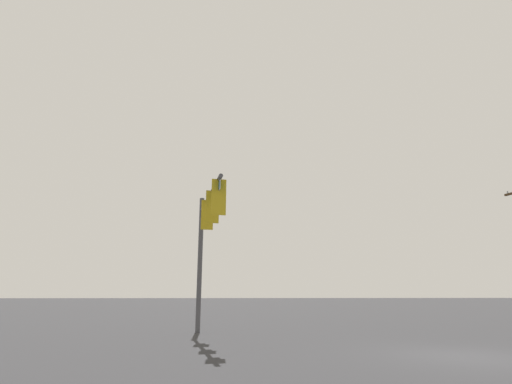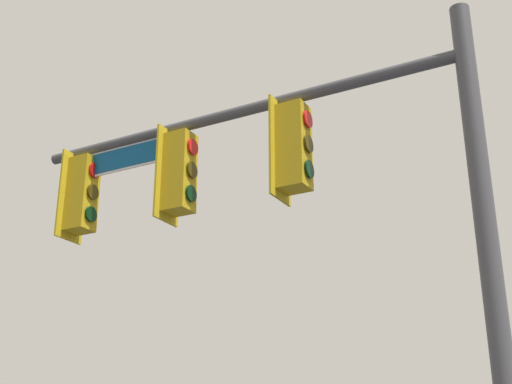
{
  "view_description": "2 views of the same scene",
  "coord_description": "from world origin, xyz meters",
  "views": [
    {
      "loc": [
        11.35,
        -6.79,
        1.67
      ],
      "look_at": [
        -3.34,
        -5.63,
        5.47
      ],
      "focal_mm": 28.0,
      "sensor_mm": 36.0,
      "label": 1
    },
    {
      "loc": [
        -10.37,
        -1.14,
        1.42
      ],
      "look_at": [
        -4.36,
        -8.81,
        5.17
      ],
      "focal_mm": 50.0,
      "sensor_mm": 36.0,
      "label": 2
    }
  ],
  "objects": [
    {
      "name": "signal_pole_near",
      "position": [
        -5.54,
        -7.54,
        4.51
      ],
      "size": [
        6.12,
        1.29,
        6.29
      ],
      "color": "#47474C",
      "rests_on": "ground_plane"
    }
  ]
}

